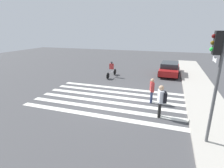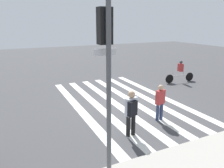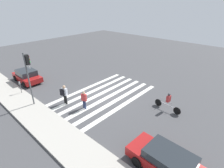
{
  "view_description": "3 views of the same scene",
  "coord_description": "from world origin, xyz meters",
  "px_view_note": "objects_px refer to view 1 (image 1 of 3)",
  "views": [
    {
      "loc": [
        10.69,
        3.77,
        4.65
      ],
      "look_at": [
        -0.47,
        0.04,
        0.98
      ],
      "focal_mm": 28.0,
      "sensor_mm": 36.0,
      "label": 1
    },
    {
      "loc": [
        5.54,
        10.09,
        4.28
      ],
      "look_at": [
        0.8,
        0.31,
        1.2
      ],
      "focal_mm": 35.0,
      "sensor_mm": 36.0,
      "label": 2
    },
    {
      "loc": [
        -10.77,
        10.73,
        8.51
      ],
      "look_at": [
        -0.73,
        -0.3,
        1.37
      ],
      "focal_mm": 28.0,
      "sensor_mm": 36.0,
      "label": 3
    }
  ],
  "objects_px": {
    "pedestrian_child_with_backpack": "(152,89)",
    "car_parked_far_curb": "(169,68)",
    "pedestrian_adult_blue_shirt": "(161,99)",
    "cyclist_far_lane": "(112,69)",
    "traffic_light": "(216,66)"
  },
  "relations": [
    {
      "from": "pedestrian_child_with_backpack",
      "to": "pedestrian_adult_blue_shirt",
      "type": "xyz_separation_m",
      "value": [
        1.89,
        0.69,
        0.13
      ]
    },
    {
      "from": "pedestrian_adult_blue_shirt",
      "to": "cyclist_far_lane",
      "type": "distance_m",
      "value": 9.04
    },
    {
      "from": "traffic_light",
      "to": "pedestrian_child_with_backpack",
      "type": "xyz_separation_m",
      "value": [
        -3.78,
        -2.59,
        -2.43
      ]
    },
    {
      "from": "traffic_light",
      "to": "cyclist_far_lane",
      "type": "height_order",
      "value": "traffic_light"
    },
    {
      "from": "pedestrian_child_with_backpack",
      "to": "cyclist_far_lane",
      "type": "xyz_separation_m",
      "value": [
        -5.42,
        -4.61,
        -0.07
      ]
    },
    {
      "from": "cyclist_far_lane",
      "to": "car_parked_far_curb",
      "type": "relative_size",
      "value": 0.52
    },
    {
      "from": "traffic_light",
      "to": "pedestrian_adult_blue_shirt",
      "type": "bearing_deg",
      "value": -134.78
    },
    {
      "from": "pedestrian_child_with_backpack",
      "to": "car_parked_far_curb",
      "type": "height_order",
      "value": "pedestrian_child_with_backpack"
    },
    {
      "from": "car_parked_far_curb",
      "to": "traffic_light",
      "type": "bearing_deg",
      "value": 10.03
    },
    {
      "from": "pedestrian_child_with_backpack",
      "to": "car_parked_far_curb",
      "type": "distance_m",
      "value": 8.29
    },
    {
      "from": "cyclist_far_lane",
      "to": "car_parked_far_curb",
      "type": "bearing_deg",
      "value": 121.34
    },
    {
      "from": "traffic_light",
      "to": "cyclist_far_lane",
      "type": "xyz_separation_m",
      "value": [
        -9.2,
        -7.2,
        -2.51
      ]
    },
    {
      "from": "pedestrian_adult_blue_shirt",
      "to": "car_parked_far_curb",
      "type": "distance_m",
      "value": 10.13
    },
    {
      "from": "traffic_light",
      "to": "pedestrian_adult_blue_shirt",
      "type": "relative_size",
      "value": 2.63
    },
    {
      "from": "pedestrian_child_with_backpack",
      "to": "pedestrian_adult_blue_shirt",
      "type": "bearing_deg",
      "value": 3.61
    }
  ]
}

